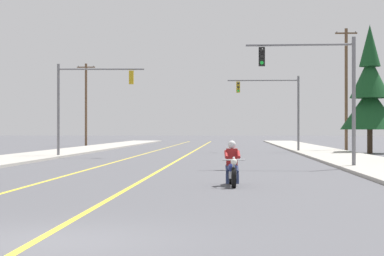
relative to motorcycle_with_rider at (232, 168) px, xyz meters
name	(u,v)px	position (x,y,z in m)	size (l,w,h in m)	color
ground_plane	(49,242)	(-2.97, -11.19, -0.59)	(400.00, 400.00, 0.00)	#515156
lane_stripe_center	(193,152)	(-3.21, 33.81, -0.58)	(0.16, 100.00, 0.01)	yellow
lane_stripe_left	(152,152)	(-6.55, 33.81, -0.58)	(0.16, 100.00, 0.01)	yellow
sidewalk_kerb_right	(329,153)	(7.15, 28.81, -0.52)	(4.40, 110.00, 0.14)	#ADA89E
sidewalk_kerb_left	(58,153)	(-13.10, 28.81, -0.52)	(4.40, 110.00, 0.14)	#ADA89E
motorcycle_with_rider	(232,168)	(0.00, 0.00, 0.00)	(0.70, 2.19, 1.46)	black
traffic_signal_near_right	(322,81)	(4.26, 10.47, 3.53)	(5.17, 0.37, 6.20)	slate
traffic_signal_near_left	(84,95)	(-9.83, 22.82, 3.57)	(5.81, 0.58, 6.20)	slate
traffic_signal_mid_right	(277,101)	(3.72, 33.80, 3.57)	(5.85, 0.40, 6.20)	slate
utility_pole_right_far	(346,88)	(9.73, 36.52, 4.82)	(1.86, 0.26, 10.43)	brown
utility_pole_left_far	(86,103)	(-16.21, 53.15, 4.21)	(2.03, 0.26, 9.20)	brown
conifer_tree_right_verge_far	(370,94)	(10.57, 30.83, 3.95)	(4.49, 4.49, 9.89)	#423023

